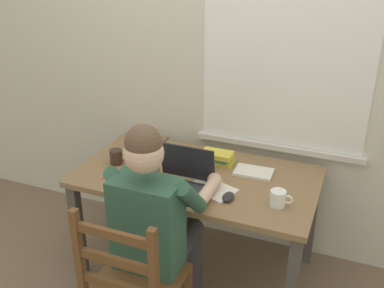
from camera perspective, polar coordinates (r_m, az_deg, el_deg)
ground_plane at (r=3.11m, az=0.60°, el=-15.23°), size 8.00×8.00×0.00m
back_wall at (r=2.89m, az=4.26°, el=10.76°), size 6.00×0.08×2.60m
desk at (r=2.75m, az=0.65°, el=-5.44°), size 1.42×0.77×0.70m
seated_person at (r=2.38m, az=-4.48°, el=-9.22°), size 0.50×0.60×1.23m
wooden_chair at (r=2.32m, az=-7.46°, el=-17.32°), size 0.42×0.42×0.93m
laptop at (r=2.54m, az=-1.29°, el=-4.50°), size 0.33×0.28×0.23m
computer_mouse at (r=2.46m, az=4.59°, el=-6.66°), size 0.06×0.10×0.03m
coffee_mug_white at (r=2.43m, az=10.85°, el=-6.76°), size 0.12×0.08×0.09m
coffee_mug_dark at (r=2.85m, az=-9.52°, el=-1.61°), size 0.12×0.08×0.09m
book_stack_main at (r=2.83m, az=3.27°, el=-1.67°), size 0.20×0.14×0.08m
paper_pile_near_laptop at (r=2.74m, az=7.79°, el=-3.53°), size 0.23×0.15×0.02m
paper_pile_back_corner at (r=2.55m, az=2.49°, el=-5.68°), size 0.30×0.25×0.01m
landscape_photo_print at (r=2.71m, az=-9.77°, el=-4.22°), size 0.14×0.10×0.00m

